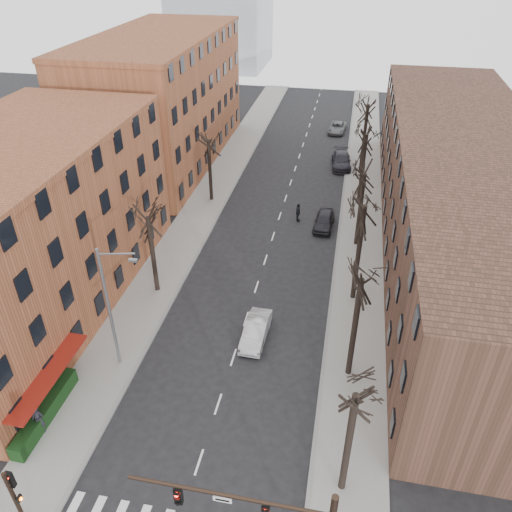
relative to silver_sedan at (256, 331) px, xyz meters
The scene contains 23 objects.
sidewalk_left 22.79m from the silver_sedan, 113.58° to the left, with size 4.00×90.00×0.15m, color gray.
sidewalk_right 21.99m from the silver_sedan, 71.74° to the left, with size 4.00×90.00×0.15m, color gray.
building_left_near 17.93m from the silver_sedan, behind, with size 12.00×26.00×12.00m, color brown.
building_left_far 35.00m from the silver_sedan, 119.80° to the left, with size 12.00×28.00×14.00m, color brown.
building_right 22.18m from the silver_sedan, 46.84° to the left, with size 12.00×50.00×10.00m, color #523226.
awning_left 13.30m from the silver_sedan, 142.31° to the right, with size 1.20×7.00×0.15m, color maroon.
hedge 13.99m from the silver_sedan, 139.32° to the right, with size 0.80×6.00×1.00m, color #153412.
tree_right_a 12.04m from the silver_sedan, 57.34° to the right, with size 5.20×5.20×10.00m, color black, non-canonical shape.
tree_right_b 6.86m from the silver_sedan, 18.12° to the right, with size 5.20×5.20×10.80m, color black, non-canonical shape.
tree_right_c 8.78m from the silver_sedan, 42.17° to the left, with size 5.20×5.20×11.60m, color black, non-canonical shape.
tree_right_d 15.34m from the silver_sedan, 64.94° to the left, with size 5.20×5.20×10.00m, color black, non-canonical shape.
tree_right_e 22.83m from the silver_sedan, 73.48° to the left, with size 5.20×5.20×10.80m, color black, non-canonical shape.
tree_right_f 30.58m from the silver_sedan, 77.75° to the left, with size 5.20×5.20×11.60m, color black, non-canonical shape.
tree_left_a 9.56m from the silver_sedan, 156.01° to the left, with size 5.20×5.20×9.50m, color black, non-canonical shape.
tree_left_b 21.71m from the silver_sedan, 113.67° to the left, with size 5.20×5.20×9.50m, color black, non-canonical shape.
signal_pole_left 17.22m from the silver_sedan, 118.25° to the right, with size 0.47×0.44×4.40m.
streetlight 10.09m from the silver_sedan, 153.14° to the right, with size 2.45×0.22×9.03m.
silver_sedan is the anchor object (origin of this frame).
parked_car_near 16.83m from the silver_sedan, 78.47° to the left, with size 1.74×4.31×1.47m, color black.
parked_car_mid 31.78m from the silver_sedan, 82.43° to the left, with size 2.19×5.38×1.56m, color black.
parked_car_far 43.79m from the silver_sedan, 86.09° to the left, with size 2.15×4.66×1.29m, color slate.
pedestrian_a 14.45m from the silver_sedan, 136.01° to the right, with size 0.72×0.47×1.98m, color black.
pedestrian_crossing 17.24m from the silver_sedan, 87.45° to the left, with size 1.10×0.46×1.88m, color black.
Camera 1 is at (6.18, -11.40, 24.06)m, focal length 35.00 mm.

